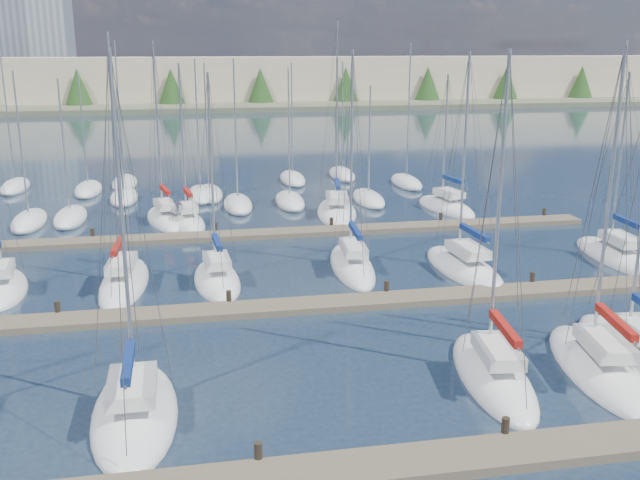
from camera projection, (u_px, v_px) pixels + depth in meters
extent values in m
plane|color=#233346|center=(241.00, 165.00, 76.52)|extent=(400.00, 400.00, 0.00)
cube|color=#6B5E4C|center=(394.00, 466.00, 21.52)|extent=(44.00, 1.80, 0.35)
cylinder|color=#2D261C|center=(258.00, 459.00, 21.61)|extent=(0.26, 0.26, 1.10)
cylinder|color=#2D261C|center=(505.00, 433.00, 23.05)|extent=(0.26, 0.26, 1.10)
cube|color=#6B5E4C|center=(312.00, 305.00, 34.78)|extent=(44.00, 1.80, 0.35)
cylinder|color=#2D261C|center=(58.00, 312.00, 33.45)|extent=(0.26, 0.26, 1.10)
cylinder|color=#2D261C|center=(229.00, 301.00, 34.88)|extent=(0.26, 0.26, 1.10)
cylinder|color=#2D261C|center=(386.00, 291.00, 36.31)|extent=(0.26, 0.26, 1.10)
cylinder|color=#2D261C|center=(532.00, 282.00, 37.74)|extent=(0.26, 0.26, 1.10)
cube|color=#6B5E4C|center=(276.00, 233.00, 48.05)|extent=(44.00, 1.80, 0.35)
cylinder|color=#2D261C|center=(93.00, 236.00, 46.72)|extent=(0.26, 0.26, 1.10)
cylinder|color=#2D261C|center=(216.00, 231.00, 48.15)|extent=(0.26, 0.26, 1.10)
cylinder|color=#2D261C|center=(331.00, 225.00, 49.58)|extent=(0.26, 0.26, 1.10)
cylinder|color=#2D261C|center=(441.00, 220.00, 51.01)|extent=(0.26, 0.26, 1.10)
cylinder|color=#2D261C|center=(544.00, 215.00, 52.44)|extent=(0.26, 0.26, 1.10)
ellipsoid|color=white|center=(337.00, 213.00, 54.30)|extent=(4.37, 9.22, 1.60)
cube|color=maroon|center=(337.00, 213.00, 54.30)|extent=(2.21, 4.44, 0.12)
cube|color=silver|center=(337.00, 198.00, 53.53)|extent=(2.11, 3.32, 0.50)
cylinder|color=#9EA0A5|center=(337.00, 112.00, 52.99)|extent=(0.14, 0.14, 12.99)
cylinder|color=#9EA0A5|center=(337.00, 186.00, 52.57)|extent=(0.71, 3.68, 0.10)
cube|color=navy|center=(337.00, 184.00, 52.54)|extent=(0.86, 3.42, 0.30)
ellipsoid|color=white|center=(3.00, 291.00, 37.12)|extent=(3.18, 6.57, 1.60)
cube|color=black|center=(3.00, 291.00, 37.12)|extent=(1.62, 3.16, 0.12)
cube|color=silver|center=(0.00, 269.00, 36.49)|extent=(1.59, 2.36, 0.50)
ellipsoid|color=white|center=(217.00, 282.00, 38.54)|extent=(2.79, 7.01, 1.60)
cube|color=maroon|center=(217.00, 282.00, 38.54)|extent=(1.44, 3.37, 0.12)
cube|color=silver|center=(217.00, 261.00, 37.87)|extent=(1.46, 2.48, 0.50)
cylinder|color=#9EA0A5|center=(212.00, 169.00, 37.45)|extent=(0.14, 0.14, 10.01)
cylinder|color=#9EA0A5|center=(217.00, 244.00, 37.08)|extent=(0.26, 2.89, 0.10)
cube|color=navy|center=(217.00, 242.00, 37.05)|extent=(0.45, 2.67, 0.30)
ellipsoid|color=white|center=(493.00, 378.00, 27.44)|extent=(3.51, 8.19, 1.60)
cube|color=maroon|center=(493.00, 378.00, 27.44)|extent=(1.78, 3.94, 0.12)
cube|color=silver|center=(498.00, 351.00, 26.71)|extent=(1.72, 2.93, 0.50)
cylinder|color=#9EA0A5|center=(499.00, 206.00, 26.29)|extent=(0.14, 0.14, 11.21)
cylinder|color=#9EA0A5|center=(505.00, 331.00, 25.83)|extent=(0.54, 3.31, 0.10)
cube|color=maroon|center=(505.00, 328.00, 25.79)|extent=(0.71, 3.08, 0.30)
ellipsoid|color=white|center=(165.00, 221.00, 51.92)|extent=(3.62, 7.67, 1.60)
cube|color=black|center=(165.00, 221.00, 51.92)|extent=(1.83, 3.70, 0.12)
cube|color=silver|center=(165.00, 204.00, 51.25)|extent=(1.71, 2.77, 0.50)
cylinder|color=#9EA0A5|center=(158.00, 125.00, 50.64)|extent=(0.14, 0.14, 11.61)
cylinder|color=#9EA0A5|center=(165.00, 192.00, 50.44)|extent=(0.70, 3.06, 0.10)
cube|color=maroon|center=(165.00, 190.00, 50.41)|extent=(0.85, 2.86, 0.30)
ellipsoid|color=white|center=(463.00, 270.00, 40.65)|extent=(3.21, 8.63, 1.60)
cube|color=black|center=(463.00, 270.00, 40.65)|extent=(1.65, 4.15, 0.12)
cube|color=silver|center=(468.00, 250.00, 39.90)|extent=(1.68, 3.05, 0.50)
cylinder|color=#9EA0A5|center=(464.00, 153.00, 39.55)|extent=(0.14, 0.14, 11.02)
cylinder|color=#9EA0A5|center=(474.00, 235.00, 38.99)|extent=(0.28, 3.57, 0.10)
cube|color=navy|center=(474.00, 233.00, 38.96)|extent=(0.47, 3.29, 0.30)
ellipsoid|color=white|center=(124.00, 284.00, 38.13)|extent=(2.93, 8.58, 1.60)
cube|color=silver|center=(121.00, 264.00, 37.38)|extent=(1.50, 3.03, 0.50)
cylinder|color=#9EA0A5|center=(116.00, 152.00, 36.91)|extent=(0.14, 0.14, 11.96)
cylinder|color=#9EA0A5|center=(118.00, 248.00, 36.45)|extent=(0.33, 3.54, 0.10)
cube|color=maroon|center=(118.00, 246.00, 36.42)|extent=(0.51, 3.27, 0.30)
ellipsoid|color=white|center=(446.00, 208.00, 55.83)|extent=(3.79, 7.82, 1.60)
cube|color=silver|center=(449.00, 193.00, 55.15)|extent=(1.85, 2.82, 0.50)
cylinder|color=#9EA0A5|center=(445.00, 135.00, 54.88)|extent=(0.14, 0.14, 9.22)
cylinder|color=#9EA0A5|center=(454.00, 181.00, 54.33)|extent=(0.60, 3.13, 0.10)
cube|color=navy|center=(454.00, 180.00, 54.29)|extent=(0.75, 2.91, 0.30)
ellipsoid|color=white|center=(615.00, 258.00, 42.82)|extent=(3.00, 8.46, 1.60)
cube|color=silver|center=(621.00, 239.00, 42.08)|extent=(1.57, 2.99, 0.50)
cylinder|color=#9EA0A5|center=(620.00, 158.00, 41.88)|extent=(0.14, 0.14, 9.85)
cylinder|color=#9EA0A5|center=(630.00, 225.00, 41.17)|extent=(0.28, 3.50, 0.10)
cube|color=navy|center=(630.00, 223.00, 41.14)|extent=(0.46, 3.23, 0.30)
ellipsoid|color=white|center=(188.00, 224.00, 50.95)|extent=(3.13, 6.47, 1.60)
cube|color=maroon|center=(188.00, 224.00, 50.95)|extent=(1.59, 3.12, 0.12)
cube|color=silver|center=(188.00, 207.00, 50.32)|extent=(1.54, 2.33, 0.50)
cylinder|color=#9EA0A5|center=(182.00, 138.00, 49.78)|extent=(0.14, 0.14, 10.15)
cylinder|color=#9EA0A5|center=(188.00, 194.00, 49.59)|extent=(0.47, 2.60, 0.10)
cube|color=maroon|center=(188.00, 192.00, 49.56)|extent=(0.64, 2.42, 0.30)
ellipsoid|color=white|center=(598.00, 370.00, 28.12)|extent=(4.10, 8.72, 1.60)
cube|color=silver|center=(605.00, 343.00, 27.37)|extent=(1.97, 3.15, 0.50)
cylinder|color=#9EA0A5|center=(609.00, 198.00, 26.96)|extent=(0.14, 0.14, 11.49)
cylinder|color=#9EA0A5|center=(616.00, 325.00, 26.44)|extent=(0.70, 3.49, 0.10)
cube|color=maroon|center=(616.00, 322.00, 26.41)|extent=(0.85, 3.24, 0.30)
ellipsoid|color=white|center=(635.00, 358.00, 29.20)|extent=(3.28, 9.11, 1.60)
ellipsoid|color=white|center=(352.00, 267.00, 41.06)|extent=(2.95, 8.62, 1.60)
cube|color=silver|center=(353.00, 248.00, 40.31)|extent=(1.49, 3.05, 0.50)
cylinder|color=#9EA0A5|center=(352.00, 152.00, 39.96)|extent=(0.14, 0.14, 11.09)
cylinder|color=#9EA0A5|center=(356.00, 233.00, 39.38)|extent=(0.38, 3.55, 0.10)
cube|color=navy|center=(356.00, 231.00, 39.35)|extent=(0.56, 3.29, 0.30)
ellipsoid|color=white|center=(135.00, 415.00, 24.65)|extent=(2.98, 7.85, 1.60)
cube|color=silver|center=(132.00, 386.00, 23.94)|extent=(1.63, 2.75, 0.50)
cylinder|color=#9EA0A5|center=(122.00, 224.00, 23.48)|extent=(0.14, 0.14, 11.26)
cylinder|color=#9EA0A5|center=(128.00, 366.00, 23.07)|extent=(0.13, 3.29, 0.10)
cube|color=navy|center=(128.00, 362.00, 23.04)|extent=(0.32, 3.03, 0.30)
cylinder|color=#9EA0A5|center=(7.00, 116.00, 61.51)|extent=(0.12, 0.12, 11.20)
ellipsoid|color=white|center=(15.00, 187.00, 63.16)|extent=(2.20, 6.40, 1.40)
cylinder|color=#9EA0A5|center=(207.00, 126.00, 58.55)|extent=(0.12, 0.12, 10.14)
ellipsoid|color=white|center=(209.00, 194.00, 60.06)|extent=(2.20, 6.40, 1.40)
cylinder|color=#9EA0A5|center=(197.00, 125.00, 58.18)|extent=(0.12, 0.12, 10.49)
ellipsoid|color=white|center=(201.00, 195.00, 59.74)|extent=(2.20, 6.40, 1.40)
cylinder|color=#9EA0A5|center=(342.00, 116.00, 67.60)|extent=(0.12, 0.12, 10.06)
ellipsoid|color=white|center=(342.00, 175.00, 69.10)|extent=(2.20, 6.40, 1.40)
cylinder|color=#9EA0A5|center=(83.00, 128.00, 60.49)|extent=(0.12, 0.12, 9.39)
ellipsoid|color=white|center=(88.00, 190.00, 61.90)|extent=(2.20, 6.40, 1.40)
cylinder|color=#9EA0A5|center=(21.00, 144.00, 49.37)|extent=(0.12, 0.12, 9.85)
ellipsoid|color=white|center=(29.00, 222.00, 50.85)|extent=(2.20, 6.40, 1.40)
cylinder|color=#9EA0A5|center=(64.00, 145.00, 50.54)|extent=(0.12, 0.12, 9.30)
ellipsoid|color=white|center=(71.00, 218.00, 51.95)|extent=(2.20, 6.40, 1.40)
cylinder|color=#9EA0A5|center=(409.00, 111.00, 63.41)|extent=(0.12, 0.12, 11.68)
ellipsoid|color=white|center=(406.00, 183.00, 65.12)|extent=(2.20, 6.40, 1.40)
cylinder|color=#9EA0A5|center=(289.00, 133.00, 55.80)|extent=(0.12, 0.12, 9.76)
ellipsoid|color=white|center=(290.00, 202.00, 57.26)|extent=(2.20, 6.40, 1.40)
cylinder|color=#9EA0A5|center=(119.00, 110.00, 63.11)|extent=(0.12, 0.12, 11.95)
ellipsoid|color=white|center=(125.00, 183.00, 64.86)|extent=(2.20, 6.40, 1.40)
cylinder|color=#9EA0A5|center=(369.00, 140.00, 56.89)|extent=(0.12, 0.12, 8.46)
ellipsoid|color=white|center=(368.00, 199.00, 58.18)|extent=(2.20, 6.40, 1.40)
cylinder|color=#9EA0A5|center=(120.00, 141.00, 57.59)|extent=(0.12, 0.12, 8.12)
ellipsoid|color=white|center=(124.00, 198.00, 58.83)|extent=(2.20, 6.40, 1.40)
cylinder|color=#9EA0A5|center=(292.00, 119.00, 65.33)|extent=(0.12, 0.12, 10.00)
ellipsoid|color=white|center=(293.00, 179.00, 66.83)|extent=(2.20, 6.40, 1.40)
cylinder|color=#9EA0A5|center=(236.00, 129.00, 54.62)|extent=(0.12, 0.12, 10.54)
ellipsoid|color=white|center=(238.00, 205.00, 56.18)|extent=(2.20, 6.40, 1.40)
cube|color=#666B51|center=(209.00, 99.00, 161.67)|extent=(400.00, 60.00, 1.00)
cube|color=beige|center=(257.00, 81.00, 152.80)|extent=(200.00, 12.00, 10.00)
cube|color=slate|center=(30.00, 33.00, 164.89)|extent=(18.00, 15.00, 30.00)
cone|color=#284C1E|center=(78.00, 89.00, 139.99)|extent=(6.00, 6.00, 8.00)
cone|color=#284C1E|center=(171.00, 88.00, 143.21)|extent=(6.00, 6.00, 8.00)
cone|color=#284C1E|center=(261.00, 87.00, 146.43)|extent=(6.00, 6.00, 8.00)
cone|color=#284C1E|center=(346.00, 86.00, 149.65)|extent=(6.00, 6.00, 8.00)
cone|color=#284C1E|center=(428.00, 86.00, 152.87)|extent=(6.00, 6.00, 8.00)
cone|color=#284C1E|center=(506.00, 85.00, 156.09)|extent=(6.00, 6.00, 8.00)
cone|color=#284C1E|center=(581.00, 84.00, 159.31)|extent=(6.00, 6.00, 8.00)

